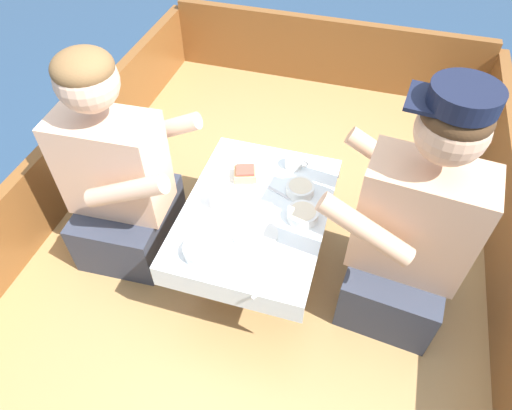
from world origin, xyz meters
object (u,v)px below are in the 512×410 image
Objects in this scene: person_port at (118,179)px; coffee_cup_port at (219,199)px; person_starboard at (410,233)px; coffee_cup_starboard at (294,162)px; sandwich at (245,174)px.

coffee_cup_port is at bearing -2.43° from person_port.
person_starboard is 0.72m from coffee_cup_port.
person_port is 0.73m from coffee_cup_starboard.
person_starboard is at bearing -1.55° from person_port.
person_starboard reaches higher than person_port.
person_starboard is 10.36× the size of coffee_cup_starboard.
coffee_cup_port is at bearing -107.90° from sandwich.
coffee_cup_starboard is at bearing 21.69° from person_port.
sandwich reaches higher than coffee_cup_starboard.
coffee_cup_port is 0.38m from coffee_cup_starboard.
coffee_cup_starboard is at bearing 37.35° from sandwich.
sandwich is (0.49, 0.17, 0.01)m from person_port.
person_port is 0.43m from coffee_cup_port.
sandwich is 0.22m from coffee_cup_starboard.
person_starboard is (1.15, 0.03, 0.02)m from person_port.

